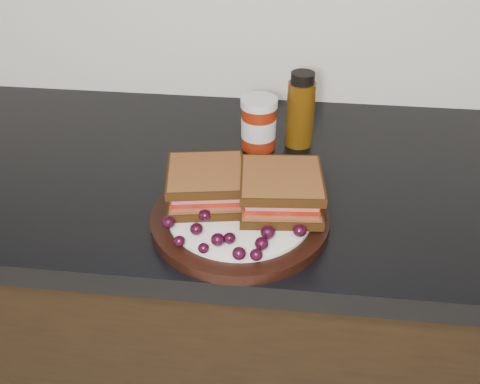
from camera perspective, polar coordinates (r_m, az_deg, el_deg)
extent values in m
cube|color=black|center=(1.30, -0.86, -15.24)|extent=(3.96, 0.58, 0.86)
cube|color=black|center=(0.99, -1.08, 1.66)|extent=(3.98, 0.60, 0.04)
cylinder|color=black|center=(0.84, 0.00, -2.85)|extent=(0.28, 0.28, 0.02)
ellipsoid|color=black|center=(0.80, -7.65, -3.24)|extent=(0.02, 0.02, 0.02)
ellipsoid|color=black|center=(0.79, -4.67, -3.95)|extent=(0.02, 0.02, 0.02)
ellipsoid|color=black|center=(0.77, -6.49, -5.23)|extent=(0.02, 0.02, 0.02)
ellipsoid|color=black|center=(0.75, -3.92, -6.00)|extent=(0.02, 0.02, 0.01)
ellipsoid|color=black|center=(0.76, -2.39, -5.10)|extent=(0.02, 0.02, 0.02)
ellipsoid|color=black|center=(0.77, -1.13, -4.96)|extent=(0.02, 0.02, 0.02)
ellipsoid|color=black|center=(0.74, -0.11, -6.57)|extent=(0.02, 0.02, 0.02)
ellipsoid|color=black|center=(0.74, 1.74, -6.71)|extent=(0.02, 0.02, 0.02)
ellipsoid|color=black|center=(0.76, 2.32, -5.53)|extent=(0.02, 0.02, 0.02)
ellipsoid|color=black|center=(0.78, 2.98, -4.32)|extent=(0.02, 0.02, 0.02)
ellipsoid|color=black|center=(0.78, 6.38, -4.10)|extent=(0.02, 0.02, 0.02)
ellipsoid|color=black|center=(0.80, 4.93, -2.81)|extent=(0.02, 0.02, 0.02)
ellipsoid|color=black|center=(0.82, 6.24, -2.21)|extent=(0.02, 0.02, 0.02)
ellipsoid|color=black|center=(0.84, 6.39, -0.99)|extent=(0.02, 0.02, 0.02)
ellipsoid|color=black|center=(0.86, 4.73, -0.38)|extent=(0.02, 0.02, 0.01)
ellipsoid|color=black|center=(0.85, 3.39, -0.34)|extent=(0.02, 0.02, 0.02)
ellipsoid|color=black|center=(0.87, -2.81, 0.35)|extent=(0.02, 0.02, 0.02)
ellipsoid|color=black|center=(0.86, -3.50, 0.16)|extent=(0.02, 0.02, 0.02)
ellipsoid|color=black|center=(0.85, -6.14, -0.69)|extent=(0.02, 0.02, 0.02)
ellipsoid|color=black|center=(0.85, -6.15, -0.73)|extent=(0.02, 0.02, 0.02)
ellipsoid|color=black|center=(0.81, -3.78, -2.50)|extent=(0.02, 0.02, 0.02)
ellipsoid|color=black|center=(0.85, -3.01, -0.45)|extent=(0.01, 0.01, 0.01)
ellipsoid|color=black|center=(0.85, -3.84, -0.47)|extent=(0.02, 0.02, 0.02)
ellipsoid|color=black|center=(0.85, -6.10, -0.55)|extent=(0.02, 0.02, 0.02)
cylinder|color=maroon|center=(1.02, 2.01, 7.32)|extent=(0.09, 0.09, 0.10)
cylinder|color=#492B07|center=(1.03, 6.47, 8.73)|extent=(0.07, 0.07, 0.15)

